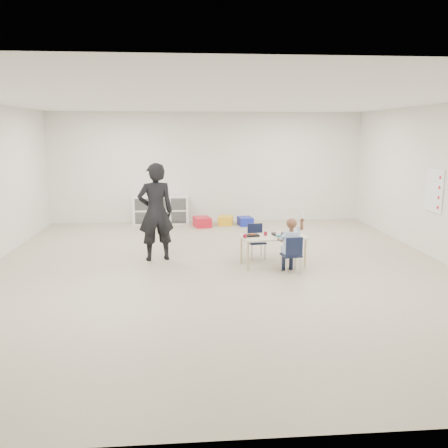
{
  "coord_description": "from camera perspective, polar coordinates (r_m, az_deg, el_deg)",
  "views": [
    {
      "loc": [
        -0.59,
        -7.7,
        2.31
      ],
      "look_at": [
        0.03,
        -0.27,
        0.85
      ],
      "focal_mm": 38.0,
      "sensor_mm": 36.0,
      "label": 1
    }
  ],
  "objects": [
    {
      "name": "milk_carton",
      "position": [
        8.17,
        6.55,
        -1.25
      ],
      "size": [
        0.08,
        0.08,
        0.1
      ],
      "primitive_type": "cube",
      "rotation": [
        0.0,
        0.0,
        0.13
      ],
      "color": "white",
      "rests_on": "table"
    },
    {
      "name": "bin_red",
      "position": [
        11.68,
        -2.65,
        0.25
      ],
      "size": [
        0.47,
        0.56,
        0.24
      ],
      "primitive_type": "cube",
      "rotation": [
        0.0,
        0.0,
        0.2
      ],
      "color": "red",
      "rests_on": "ground"
    },
    {
      "name": "chair_near",
      "position": [
        7.91,
        8.07,
        -3.64
      ],
      "size": [
        0.34,
        0.32,
        0.63
      ],
      "primitive_type": null,
      "rotation": [
        0.0,
        0.0,
        0.13
      ],
      "color": "black",
      "rests_on": "ground"
    },
    {
      "name": "cubby_shelf",
      "position": [
        12.16,
        -7.6,
        1.69
      ],
      "size": [
        1.4,
        0.4,
        0.7
      ],
      "primitive_type": "cube",
      "color": "white",
      "rests_on": "ground"
    },
    {
      "name": "bin_blue",
      "position": [
        11.86,
        2.58,
        0.34
      ],
      "size": [
        0.39,
        0.47,
        0.21
      ],
      "primitive_type": "cube",
      "rotation": [
        0.0,
        0.0,
        0.14
      ],
      "color": "#1523A3",
      "rests_on": "ground"
    },
    {
      "name": "lunch_tray_far",
      "position": [
        8.22,
        3.44,
        -1.37
      ],
      "size": [
        0.24,
        0.19,
        0.03
      ],
      "primitive_type": "cube",
      "rotation": [
        0.0,
        0.0,
        0.13
      ],
      "color": "black",
      "rests_on": "table"
    },
    {
      "name": "apple_far",
      "position": [
        8.07,
        2.53,
        -1.45
      ],
      "size": [
        0.07,
        0.07,
        0.07
      ],
      "primitive_type": "sphere",
      "color": "maroon",
      "rests_on": "table"
    },
    {
      "name": "room",
      "position": [
        7.78,
        -0.39,
        4.36
      ],
      "size": [
        9.0,
        9.02,
        2.8
      ],
      "color": "#B9AB8E",
      "rests_on": "ground"
    },
    {
      "name": "lunch_tray_near",
      "position": [
        8.38,
        6.58,
        -1.19
      ],
      "size": [
        0.24,
        0.19,
        0.03
      ],
      "primitive_type": "cube",
      "rotation": [
        0.0,
        0.0,
        0.13
      ],
      "color": "black",
      "rests_on": "table"
    },
    {
      "name": "bread_roll",
      "position": [
        8.28,
        8.0,
        -1.24
      ],
      "size": [
        0.09,
        0.09,
        0.07
      ],
      "primitive_type": "ellipsoid",
      "color": "#B18F48",
      "rests_on": "table"
    },
    {
      "name": "rules_poster",
      "position": [
        9.54,
        23.95,
        3.74
      ],
      "size": [
        0.02,
        0.6,
        0.8
      ],
      "primitive_type": "cube",
      "color": "white",
      "rests_on": "room"
    },
    {
      "name": "apple_near",
      "position": [
        8.29,
        5.01,
        -1.14
      ],
      "size": [
        0.07,
        0.07,
        0.07
      ],
      "primitive_type": "sphere",
      "color": "maroon",
      "rests_on": "table"
    },
    {
      "name": "adult",
      "position": [
        8.6,
        -8.22,
        1.43
      ],
      "size": [
        0.73,
        0.56,
        1.77
      ],
      "primitive_type": "imported",
      "rotation": [
        0.0,
        0.0,
        3.38
      ],
      "color": "black",
      "rests_on": "ground"
    },
    {
      "name": "bin_yellow",
      "position": [
        11.93,
        0.2,
        0.44
      ],
      "size": [
        0.42,
        0.5,
        0.22
      ],
      "primitive_type": "cube",
      "rotation": [
        0.0,
        0.0,
        -0.19
      ],
      "color": "gold",
      "rests_on": "ground"
    },
    {
      "name": "chair_far",
      "position": [
        8.75,
        3.96,
        -2.12
      ],
      "size": [
        0.34,
        0.32,
        0.63
      ],
      "primitive_type": null,
      "rotation": [
        0.0,
        0.0,
        0.13
      ],
      "color": "black",
      "rests_on": "ground"
    },
    {
      "name": "child",
      "position": [
        7.87,
        8.11,
        -2.36
      ],
      "size": [
        0.47,
        0.47,
        0.99
      ],
      "primitive_type": null,
      "rotation": [
        0.0,
        0.0,
        0.13
      ],
      "color": "#BCD6FF",
      "rests_on": "chair_near"
    },
    {
      "name": "table",
      "position": [
        8.34,
        5.9,
        -3.16
      ],
      "size": [
        1.21,
        0.71,
        0.52
      ],
      "rotation": [
        0.0,
        0.0,
        0.13
      ],
      "color": "beige",
      "rests_on": "ground"
    }
  ]
}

